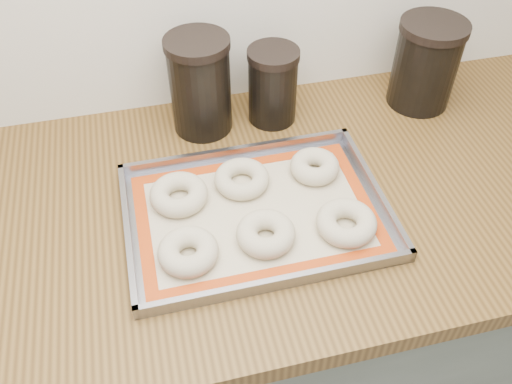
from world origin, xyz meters
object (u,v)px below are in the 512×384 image
object	(u,v)px
bagel_front_left	(188,252)
canister_left	(200,85)
baking_tray	(256,213)
bagel_back_mid	(242,179)
bagel_front_mid	(266,234)
canister_mid	(273,85)
bagel_back_left	(179,194)
bagel_front_right	(346,223)
bagel_back_right	(315,166)
canister_right	(426,64)

from	to	relation	value
bagel_front_left	canister_left	size ratio (longest dim) A/B	0.49
baking_tray	bagel_back_mid	distance (m)	0.08
bagel_front_mid	canister_mid	world-z (taller)	canister_mid
bagel_back_left	bagel_front_right	bearing A→B (deg)	-26.76
baking_tray	bagel_front_right	world-z (taller)	bagel_front_right
bagel_back_right	bagel_back_left	bearing A→B (deg)	-177.26
bagel_front_right	canister_right	bearing A→B (deg)	48.27
baking_tray	bagel_front_mid	distance (m)	0.07
canister_right	canister_mid	bearing A→B (deg)	176.74
bagel_front_right	canister_right	distance (m)	0.44
bagel_front_left	canister_right	size ratio (longest dim) A/B	0.53
bagel_front_right	bagel_front_mid	bearing A→B (deg)	176.35
baking_tray	bagel_back_right	world-z (taller)	bagel_back_right
bagel_front_left	baking_tray	bearing A→B (deg)	28.41
bagel_front_right	bagel_back_left	bearing A→B (deg)	153.24
bagel_front_left	bagel_back_right	world-z (taller)	bagel_front_left
canister_mid	bagel_front_left	bearing A→B (deg)	-124.30
bagel_front_mid	canister_left	size ratio (longest dim) A/B	0.49
bagel_front_right	canister_mid	world-z (taller)	canister_mid
bagel_front_mid	bagel_back_mid	xyz separation A→B (m)	(-0.01, 0.14, -0.00)
bagel_front_left	bagel_front_mid	distance (m)	0.13
canister_left	canister_mid	xyz separation A→B (m)	(0.15, -0.01, -0.02)
bagel_front_right	canister_right	world-z (taller)	canister_right
canister_mid	bagel_back_mid	bearing A→B (deg)	-119.64
canister_mid	bagel_front_right	bearing A→B (deg)	-83.20
bagel_front_right	bagel_back_left	size ratio (longest dim) A/B	1.00
bagel_front_mid	canister_left	xyz separation A→B (m)	(-0.05, 0.34, 0.08)
baking_tray	canister_mid	size ratio (longest dim) A/B	2.84
bagel_back_mid	bagel_front_left	bearing A→B (deg)	-129.65
canister_right	bagel_back_mid	bearing A→B (deg)	-158.44
bagel_back_mid	canister_right	size ratio (longest dim) A/B	0.54
bagel_back_left	bagel_back_mid	bearing A→B (deg)	6.77
bagel_back_left	bagel_back_right	xyz separation A→B (m)	(0.26, 0.01, 0.00)
bagel_front_right	bagel_back_right	bearing A→B (deg)	93.40
bagel_back_right	baking_tray	bearing A→B (deg)	-150.34
bagel_back_right	canister_left	world-z (taller)	canister_left
baking_tray	canister_mid	distance (m)	0.30
baking_tray	bagel_front_left	distance (m)	0.15
bagel_front_right	canister_right	size ratio (longest dim) A/B	0.55
bagel_front_left	canister_right	bearing A→B (deg)	29.81
baking_tray	canister_mid	world-z (taller)	canister_mid
baking_tray	bagel_front_left	xyz separation A→B (m)	(-0.13, -0.07, 0.02)
bagel_back_right	canister_right	xyz separation A→B (m)	(0.30, 0.18, 0.07)
baking_tray	bagel_back_mid	world-z (taller)	bagel_back_mid
bagel_front_left	canister_right	world-z (taller)	canister_right
canister_mid	bagel_back_right	bearing A→B (deg)	-80.63
bagel_front_left	bagel_back_right	xyz separation A→B (m)	(0.26, 0.15, -0.00)
bagel_back_mid	canister_left	bearing A→B (deg)	101.07
bagel_front_right	bagel_back_right	distance (m)	0.15
bagel_back_left	bagel_back_right	world-z (taller)	same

